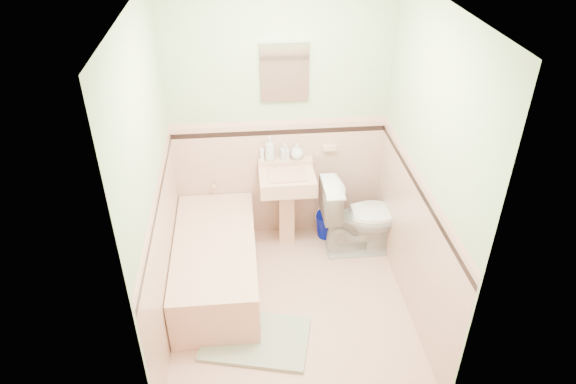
{
  "coord_description": "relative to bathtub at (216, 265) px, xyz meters",
  "views": [
    {
      "loc": [
        -0.34,
        -3.24,
        3.26
      ],
      "look_at": [
        0.0,
        0.25,
        1.0
      ],
      "focal_mm": 32.62,
      "sensor_mm": 36.0,
      "label": 1
    }
  ],
  "objects": [
    {
      "name": "accent_left",
      "position": [
        -0.35,
        -0.33,
        0.89
      ],
      "size": [
        0.0,
        2.2,
        2.2
      ],
      "primitive_type": "plane",
      "rotation": [
        1.57,
        0.0,
        1.57
      ],
      "color": "black",
      "rests_on": "ground"
    },
    {
      "name": "toilet",
      "position": [
        1.37,
        0.37,
        0.17
      ],
      "size": [
        0.77,
        0.44,
        0.78
      ],
      "primitive_type": "imported",
      "rotation": [
        0.0,
        0.0,
        1.58
      ],
      "color": "white",
      "rests_on": "floor"
    },
    {
      "name": "wall_right",
      "position": [
        1.63,
        -0.33,
        1.02
      ],
      "size": [
        0.0,
        2.5,
        2.5
      ],
      "primitive_type": "plane",
      "rotation": [
        1.57,
        0.0,
        -1.57
      ],
      "color": "#F0DEC4",
      "rests_on": "ground"
    },
    {
      "name": "cap_left",
      "position": [
        -0.35,
        -0.33,
        1.0
      ],
      "size": [
        0.0,
        2.2,
        2.2
      ],
      "primitive_type": "plane",
      "rotation": [
        1.57,
        0.0,
        1.57
      ],
      "color": "#E8AA96",
      "rests_on": "ground"
    },
    {
      "name": "wall_back",
      "position": [
        0.63,
        0.77,
        1.02
      ],
      "size": [
        2.5,
        0.0,
        2.5
      ],
      "primitive_type": "plane",
      "rotation": [
        1.57,
        0.0,
        0.0
      ],
      "color": "#F0DEC4",
      "rests_on": "ground"
    },
    {
      "name": "sink_faucet",
      "position": [
        0.68,
        0.67,
        0.72
      ],
      "size": [
        0.02,
        0.02,
        0.1
      ],
      "primitive_type": "cylinder",
      "color": "silver",
      "rests_on": "sink"
    },
    {
      "name": "ceiling",
      "position": [
        0.63,
        -0.33,
        2.27
      ],
      "size": [
        2.2,
        2.2,
        0.0
      ],
      "primitive_type": "plane",
      "rotation": [
        3.14,
        0.0,
        0.0
      ],
      "color": "white",
      "rests_on": "ground"
    },
    {
      "name": "soap_bottle_right",
      "position": [
        0.79,
        0.71,
        0.71
      ],
      "size": [
        0.13,
        0.13,
        0.16
      ],
      "primitive_type": "imported",
      "rotation": [
        0.0,
        0.0,
        0.04
      ],
      "color": "#B2B2B2",
      "rests_on": "sink"
    },
    {
      "name": "cap_right",
      "position": [
        1.61,
        -0.33,
        1.0
      ],
      "size": [
        0.0,
        2.2,
        2.2
      ],
      "primitive_type": "plane",
      "rotation": [
        1.57,
        0.0,
        -1.57
      ],
      "color": "#E8AA96",
      "rests_on": "ground"
    },
    {
      "name": "wainscot_left",
      "position": [
        -0.36,
        -0.33,
        0.38
      ],
      "size": [
        0.0,
        2.2,
        2.2
      ],
      "primitive_type": "plane",
      "rotation": [
        1.57,
        0.0,
        1.57
      ],
      "color": "beige",
      "rests_on": "ground"
    },
    {
      "name": "bucket",
      "position": [
        1.1,
        0.62,
        -0.1
      ],
      "size": [
        0.27,
        0.27,
        0.25
      ],
      "primitive_type": null,
      "rotation": [
        0.0,
        0.0,
        -0.09
      ],
      "color": "#000A96",
      "rests_on": "floor"
    },
    {
      "name": "floor",
      "position": [
        0.63,
        -0.33,
        -0.23
      ],
      "size": [
        2.2,
        2.2,
        0.0
      ],
      "primitive_type": "plane",
      "color": "#E8B198",
      "rests_on": "ground"
    },
    {
      "name": "wainscot_back",
      "position": [
        0.63,
        0.76,
        0.38
      ],
      "size": [
        2.0,
        0.0,
        2.0
      ],
      "primitive_type": "plane",
      "rotation": [
        1.57,
        0.0,
        0.0
      ],
      "color": "beige",
      "rests_on": "ground"
    },
    {
      "name": "bath_mat",
      "position": [
        0.31,
        -0.69,
        -0.21
      ],
      "size": [
        0.94,
        0.73,
        0.03
      ],
      "primitive_type": "cube",
      "rotation": [
        0.0,
        0.0,
        -0.24
      ],
      "color": "gray",
      "rests_on": "floor"
    },
    {
      "name": "shoe",
      "position": [
        0.28,
        -0.63,
        -0.16
      ],
      "size": [
        0.16,
        0.1,
        0.06
      ],
      "primitive_type": "cube",
      "rotation": [
        0.0,
        0.0,
        -0.29
      ],
      "color": "#BF1E59",
      "rests_on": "bath_mat"
    },
    {
      "name": "cap_front",
      "position": [
        0.63,
        -1.41,
        0.99
      ],
      "size": [
        2.0,
        0.0,
        2.0
      ],
      "primitive_type": "plane",
      "rotation": [
        -1.57,
        0.0,
        0.0
      ],
      "color": "#E8AA96",
      "rests_on": "ground"
    },
    {
      "name": "sink",
      "position": [
        0.68,
        0.53,
        0.18
      ],
      "size": [
        0.51,
        0.48,
        0.81
      ],
      "primitive_type": null,
      "color": "#E3A98E",
      "rests_on": "floor"
    },
    {
      "name": "wall_front",
      "position": [
        0.63,
        -1.43,
        1.02
      ],
      "size": [
        2.5,
        0.0,
        2.5
      ],
      "primitive_type": "plane",
      "rotation": [
        -1.57,
        0.0,
        0.0
      ],
      "color": "#F0DEC4",
      "rests_on": "ground"
    },
    {
      "name": "accent_right",
      "position": [
        1.61,
        -0.33,
        0.89
      ],
      "size": [
        0.0,
        2.2,
        2.2
      ],
      "primitive_type": "plane",
      "rotation": [
        1.57,
        0.0,
        -1.57
      ],
      "color": "black",
      "rests_on": "ground"
    },
    {
      "name": "tube",
      "position": [
        0.46,
        0.71,
        0.7
      ],
      "size": [
        0.05,
        0.05,
        0.12
      ],
      "primitive_type": "cylinder",
      "rotation": [
        0.0,
        0.0,
        0.3
      ],
      "color": "white",
      "rests_on": "sink"
    },
    {
      "name": "wainscot_front",
      "position": [
        0.63,
        -1.42,
        0.38
      ],
      "size": [
        2.0,
        0.0,
        2.0
      ],
      "primitive_type": "plane",
      "rotation": [
        -1.57,
        0.0,
        0.0
      ],
      "color": "beige",
      "rests_on": "ground"
    },
    {
      "name": "wall_left",
      "position": [
        -0.37,
        -0.33,
        1.02
      ],
      "size": [
        0.0,
        2.5,
        2.5
      ],
      "primitive_type": "plane",
      "rotation": [
        1.57,
        0.0,
        1.57
      ],
      "color": "#F0DEC4",
      "rests_on": "ground"
    },
    {
      "name": "tub_faucet",
      "position": [
        0.0,
        0.72,
        0.41
      ],
      "size": [
        0.04,
        0.12,
        0.04
      ],
      "primitive_type": "cylinder",
      "rotation": [
        1.57,
        0.0,
        0.0
      ],
      "color": "silver",
      "rests_on": "wall_back"
    },
    {
      "name": "accent_front",
      "position": [
        0.63,
        -1.41,
        0.9
      ],
      "size": [
        2.0,
        0.0,
        2.0
      ],
      "primitive_type": "plane",
      "rotation": [
        -1.57,
        0.0,
        0.0
      ],
      "color": "black",
      "rests_on": "ground"
    },
    {
      "name": "medicine_cabinet",
      "position": [
        0.68,
        0.74,
        1.47
      ],
      "size": [
        0.42,
        0.04,
        0.52
      ],
      "primitive_type": "cube",
      "color": "white",
      "rests_on": "wall_back"
    },
    {
      "name": "soap_dish",
      "position": [
        1.1,
        0.73,
        0.72
      ],
      "size": [
        0.12,
        0.07,
        0.04
      ],
      "primitive_type": "cube",
      "color": "#E3A98E",
      "rests_on": "wall_back"
    },
    {
      "name": "bathtub",
      "position": [
        0.0,
        0.0,
        0.0
      ],
      "size": [
        0.7,
        1.5,
        0.45
      ],
      "primitive_type": "cube",
      "color": "#E3A98E",
      "rests_on": "floor"
    },
    {
      "name": "accent_back",
      "position": [
        0.63,
        0.75,
        0.9
      ],
      "size": [
        2.0,
        0.0,
        2.0
      ],
      "primitive_type": "plane",
      "rotation": [
        1.57,
        0.0,
        0.0
      ],
      "color": "black",
      "rests_on": "ground"
    },
    {
      "name": "soap_bottle_mid",
      "position": [
        0.67,
        0.71,
        0.72
      ],
      "size": [
        0.08,
        0.09,
        0.16
      ],
      "primitive_type": "imported",
      "rotation": [
        0.0,
        0.0,
        0.16
      ],
      "color": "#B2B2B2",
      "rests_on": "sink"
    },
    {
      "name": "soap_bottle_left",
      "position": [
        0.54,
        0.71,
        0.75
      ],
      "size": [
        0.12,
        0.12,
        0.24
      ],
      "primitive_type": "imported",
      "rotation": [
        0.0,
        0.0,
        -0.39
      ],
      "color": "#B2B2B2",
      "rests_on": "sink"
    },
    {
      "name": "cap_back",
      "position": [
        0.63,
        0.75,
        0.99
      ],
      "size": [
        2.0,
        0.0,
        2.0
      ],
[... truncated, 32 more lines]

